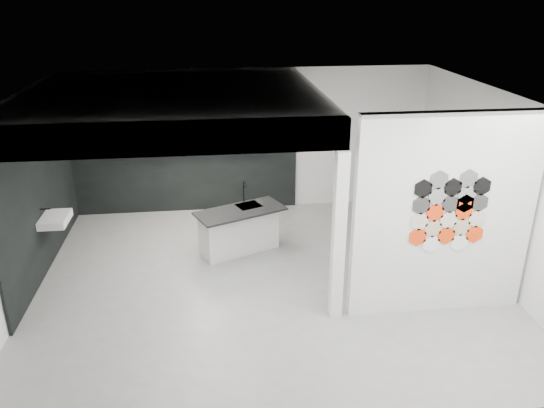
{
  "coord_description": "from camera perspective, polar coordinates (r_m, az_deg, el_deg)",
  "views": [
    {
      "loc": [
        -0.78,
        -7.07,
        4.2
      ],
      "look_at": [
        0.1,
        0.3,
        1.15
      ],
      "focal_mm": 35.0,
      "sensor_mm": 36.0,
      "label": 1
    }
  ],
  "objects": [
    {
      "name": "kitchen_island",
      "position": [
        8.98,
        -3.56,
        -2.74
      ],
      "size": [
        1.61,
        1.18,
        1.18
      ],
      "rotation": [
        0.0,
        0.0,
        0.41
      ],
      "color": "silver",
      "rests_on": "floor"
    },
    {
      "name": "display_shelf",
      "position": [
        10.36,
        -8.9,
        5.82
      ],
      "size": [
        3.0,
        0.15,
        0.04
      ],
      "primitive_type": "cube",
      "color": "black",
      "rests_on": "bay_clad_back"
    },
    {
      "name": "partition_panel",
      "position": [
        7.33,
        18.0,
        -1.29
      ],
      "size": [
        2.45,
        0.15,
        2.8
      ],
      "primitive_type": "cube",
      "color": "silver",
      "rests_on": "floor"
    },
    {
      "name": "hex_tile_cluster",
      "position": [
        7.23,
        18.61,
        -0.78
      ],
      "size": [
        1.04,
        0.02,
        1.16
      ],
      "color": "#F23B0C",
      "rests_on": "partition_panel"
    },
    {
      "name": "wall_basin",
      "position": [
        8.9,
        -22.3,
        -1.54
      ],
      "size": [
        0.4,
        0.6,
        0.12
      ],
      "primitive_type": "cube",
      "color": "silver",
      "rests_on": "bay_clad_left"
    },
    {
      "name": "stockpot",
      "position": [
        10.42,
        -14.5,
        6.1
      ],
      "size": [
        0.29,
        0.29,
        0.18
      ],
      "primitive_type": "cylinder",
      "rotation": [
        0.0,
        0.0,
        0.42
      ],
      "color": "black",
      "rests_on": "display_shelf"
    },
    {
      "name": "bay_clad_left",
      "position": [
        9.03,
        -23.7,
        0.81
      ],
      "size": [
        0.04,
        4.0,
        2.35
      ],
      "primitive_type": "cube",
      "color": "black",
      "rests_on": "floor"
    },
    {
      "name": "corner_column",
      "position": [
        6.97,
        7.18,
        -3.59
      ],
      "size": [
        0.16,
        0.16,
        2.35
      ],
      "primitive_type": "cube",
      "color": "silver",
      "rests_on": "floor"
    },
    {
      "name": "bottle_dark",
      "position": [
        10.34,
        -10.61,
        6.3
      ],
      "size": [
        0.07,
        0.07,
        0.17
      ],
      "primitive_type": "cylinder",
      "rotation": [
        0.0,
        0.0,
        0.15
      ],
      "color": "black",
      "rests_on": "display_shelf"
    },
    {
      "name": "glass_vase",
      "position": [
        10.37,
        -1.41,
        6.6
      ],
      "size": [
        0.1,
        0.1,
        0.13
      ],
      "primitive_type": "cylinder",
      "rotation": [
        0.0,
        0.0,
        -0.08
      ],
      "color": "gray",
      "rests_on": "display_shelf"
    },
    {
      "name": "floor",
      "position": [
        8.26,
        -0.45,
        -8.25
      ],
      "size": [
        7.0,
        6.0,
        0.01
      ],
      "primitive_type": "cube",
      "color": "gray"
    },
    {
      "name": "bulkhead",
      "position": [
        8.25,
        -10.46,
        10.45
      ],
      "size": [
        4.4,
        4.0,
        0.4
      ],
      "primitive_type": "cube",
      "color": "silver",
      "rests_on": "corner_column"
    },
    {
      "name": "bay_clad_back",
      "position": [
        10.5,
        -9.4,
        5.3
      ],
      "size": [
        4.4,
        0.04,
        2.35
      ],
      "primitive_type": "cube",
      "color": "black",
      "rests_on": "floor"
    },
    {
      "name": "fascia_beam",
      "position": [
        6.39,
        -11.33,
        6.93
      ],
      "size": [
        4.4,
        0.16,
        0.4
      ],
      "primitive_type": "cube",
      "color": "silver",
      "rests_on": "corner_column"
    },
    {
      "name": "kettle",
      "position": [
        10.35,
        -2.25,
        6.6
      ],
      "size": [
        0.2,
        0.2,
        0.15
      ],
      "primitive_type": "ellipsoid",
      "rotation": [
        0.0,
        0.0,
        -0.18
      ],
      "color": "black",
      "rests_on": "display_shelf"
    },
    {
      "name": "utensil_cup",
      "position": [
        10.39,
        -12.67,
        6.0
      ],
      "size": [
        0.11,
        0.11,
        0.1
      ],
      "primitive_type": "cylinder",
      "rotation": [
        0.0,
        0.0,
        0.38
      ],
      "color": "black",
      "rests_on": "display_shelf"
    },
    {
      "name": "glass_bowl",
      "position": [
        10.37,
        -1.41,
        6.54
      ],
      "size": [
        0.19,
        0.19,
        0.11
      ],
      "primitive_type": "cylinder",
      "rotation": [
        0.0,
        0.0,
        0.22
      ],
      "color": "gray",
      "rests_on": "display_shelf"
    }
  ]
}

